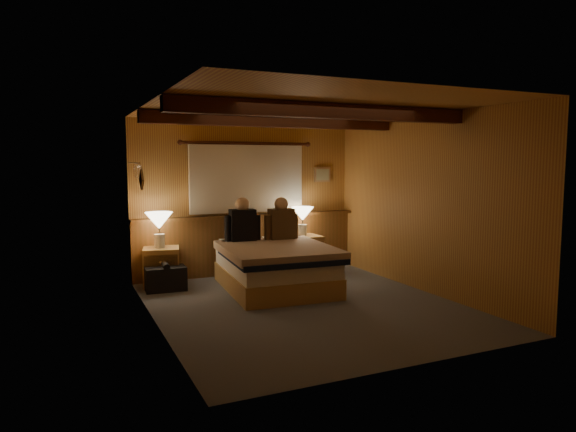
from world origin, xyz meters
TOP-DOWN VIEW (x-y plane):
  - floor at (0.00, 0.00)m, footprint 4.20×4.20m
  - ceiling at (0.00, 0.00)m, footprint 4.20×4.20m
  - wall_back at (0.00, 2.10)m, footprint 3.60×0.00m
  - wall_left at (-1.80, 0.00)m, footprint 0.00×4.20m
  - wall_right at (1.80, 0.00)m, footprint 0.00×4.20m
  - wall_front at (0.00, -2.10)m, footprint 3.60×0.00m
  - wainscot at (0.00, 2.04)m, footprint 3.60×0.23m
  - curtain_window at (0.00, 2.03)m, footprint 2.18×0.09m
  - ceiling_beams at (0.00, 0.15)m, footprint 3.60×1.65m
  - coat_rail at (-1.72, 1.58)m, footprint 0.05×0.55m
  - framed_print at (1.35, 2.08)m, footprint 0.30×0.04m
  - bed at (-0.02, 0.88)m, footprint 1.54×1.91m
  - nightstand_left at (-1.41, 1.75)m, footprint 0.58×0.54m
  - nightstand_right at (0.83, 1.73)m, footprint 0.56×0.51m
  - lamp_left at (-1.43, 1.76)m, footprint 0.39×0.39m
  - lamp_right at (0.83, 1.76)m, footprint 0.35×0.35m
  - person_left at (-0.29, 1.46)m, footprint 0.54×0.24m
  - person_right at (0.30, 1.39)m, footprint 0.53×0.23m
  - duffel_bag at (-1.42, 1.45)m, footprint 0.56×0.36m

SIDE VIEW (x-z plane):
  - floor at x=0.00m, z-range 0.00..0.00m
  - duffel_bag at x=-1.42m, z-range -0.03..0.37m
  - nightstand_left at x=-1.41m, z-range 0.00..0.55m
  - nightstand_right at x=0.83m, z-range 0.00..0.59m
  - bed at x=-0.02m, z-range 0.01..0.63m
  - wainscot at x=0.00m, z-range 0.02..0.96m
  - person_right at x=0.30m, z-range 0.55..1.20m
  - person_left at x=-0.29m, z-range 0.55..1.21m
  - lamp_left at x=-1.43m, z-range 0.65..1.16m
  - lamp_right at x=0.83m, z-range 0.68..1.14m
  - wall_left at x=-1.80m, z-range -0.90..3.30m
  - wall_right at x=1.80m, z-range -0.90..3.30m
  - wall_back at x=0.00m, z-range -0.60..3.00m
  - wall_front at x=0.00m, z-range -0.60..3.00m
  - curtain_window at x=0.00m, z-range 0.96..2.08m
  - framed_print at x=1.35m, z-range 1.43..1.68m
  - coat_rail at x=-1.72m, z-range 1.55..1.79m
  - ceiling_beams at x=0.00m, z-range 2.23..2.39m
  - ceiling at x=0.00m, z-range 2.40..2.40m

